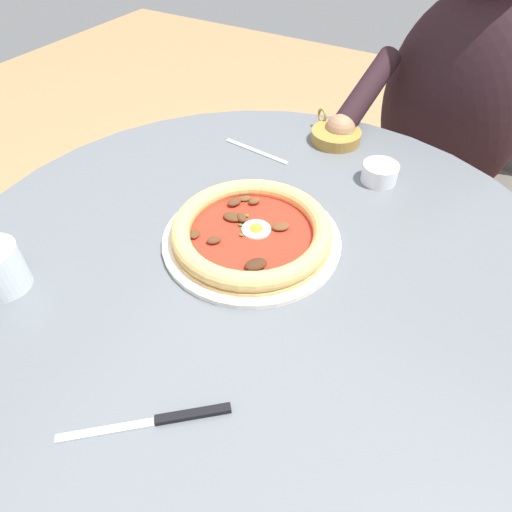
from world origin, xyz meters
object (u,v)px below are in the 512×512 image
Objects in this scene: cafe_chair_diner at (451,156)px; dining_table at (258,310)px; fork_utensil at (256,151)px; steak_knife at (171,418)px; pizza_on_plate at (252,233)px; diner_person at (429,175)px; ramekin_capers at (380,172)px; water_glass at (0,271)px; olive_pan at (336,135)px.

dining_table is at bearing 78.11° from cafe_chair_diner.
dining_table is 6.52× the size of fork_utensil.
fork_utensil is at bearing -69.24° from steak_knife.
cafe_chair_diner reaches higher than pizza_on_plate.
diner_person is 1.40× the size of cafe_chair_diner.
ramekin_capers reaches higher than fork_utensil.
steak_knife is at bearing 83.51° from cafe_chair_diner.
steak_knife is 0.19× the size of cafe_chair_diner.
water_glass is 1.22m from cafe_chair_diner.
ramekin_capers is at bearing -94.44° from steak_knife.
fork_utensil is at bearing 44.95° from olive_pan.
pizza_on_plate reaches higher than ramekin_capers.
olive_pan is at bearing -82.90° from steak_knife.
dining_table is 0.45m from olive_pan.
olive_pan is at bearing -84.54° from dining_table.
cafe_chair_diner is at bearing -98.83° from ramekin_capers.
ramekin_capers reaches higher than steak_knife.
diner_person is at bearing -101.76° from dining_table.
pizza_on_plate is at bearing -76.21° from steak_knife.
pizza_on_plate is at bearing 91.33° from olive_pan.
water_glass reaches higher than fork_utensil.
cafe_chair_diner is (-0.08, -0.53, -0.22)m from ramekin_capers.
water_glass is 0.72m from olive_pan.
diner_person reaches higher than dining_table.
water_glass is at bearing -7.17° from steak_knife.
pizza_on_plate is 0.39m from olive_pan.
diner_person is (-0.45, -0.96, -0.23)m from water_glass.
water_glass is 0.61× the size of olive_pan.
dining_table is 0.90× the size of diner_person.
olive_pan is 0.53m from cafe_chair_diner.
pizza_on_plate is 4.01× the size of water_glass.
ramekin_capers is 0.43× the size of fork_utensil.
pizza_on_plate reaches higher than fork_utensil.
water_glass is 1.09m from diner_person.
steak_knife is at bearing 103.79° from pizza_on_plate.
olive_pan reaches higher than ramekin_capers.
olive_pan is at bearing 63.01° from cafe_chair_diner.
cafe_chair_diner is (-0.22, -0.43, -0.21)m from olive_pan.
pizza_on_plate is 0.26× the size of diner_person.
dining_table is 0.73m from diner_person.
steak_knife is 1.17m from cafe_chair_diner.
water_glass is 0.09× the size of cafe_chair_diner.
diner_person reaches higher than cafe_chair_diner.
diner_person is at bearing 77.46° from cafe_chair_diner.
water_glass is 1.07× the size of ramekin_capers.
ramekin_capers reaches higher than dining_table.
ramekin_capers is at bearing -106.87° from dining_table.
olive_pan is (0.04, -0.42, 0.15)m from dining_table.
pizza_on_plate is at bearing 118.74° from fork_utensil.
diner_person reaches higher than fork_utensil.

